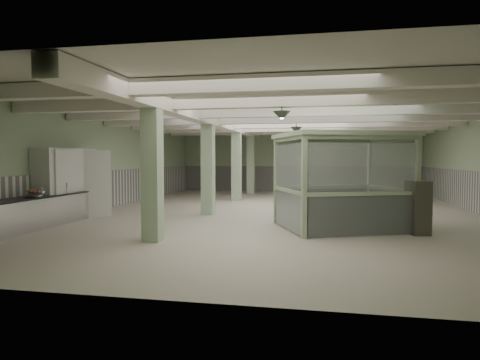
% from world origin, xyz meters
% --- Properties ---
extents(floor, '(20.00, 20.00, 0.00)m').
position_xyz_m(floor, '(0.00, 0.00, 0.00)').
color(floor, beige).
rests_on(floor, ground).
extents(ceiling, '(14.00, 20.00, 0.02)m').
position_xyz_m(ceiling, '(0.00, 0.00, 3.60)').
color(ceiling, beige).
rests_on(ceiling, wall_back).
extents(wall_back, '(14.00, 0.02, 3.60)m').
position_xyz_m(wall_back, '(0.00, 10.00, 1.80)').
color(wall_back, '#A5BB96').
rests_on(wall_back, floor).
extents(wall_front, '(14.00, 0.02, 3.60)m').
position_xyz_m(wall_front, '(0.00, -10.00, 1.80)').
color(wall_front, '#A5BB96').
rests_on(wall_front, floor).
extents(wall_left, '(0.02, 20.00, 3.60)m').
position_xyz_m(wall_left, '(-7.00, 0.00, 1.80)').
color(wall_left, '#A5BB96').
rests_on(wall_left, floor).
extents(wainscot_left, '(0.05, 19.90, 1.50)m').
position_xyz_m(wainscot_left, '(-6.97, 0.00, 0.75)').
color(wainscot_left, silver).
rests_on(wainscot_left, floor).
extents(wainscot_back, '(13.90, 0.05, 1.50)m').
position_xyz_m(wainscot_back, '(0.00, 9.97, 0.75)').
color(wainscot_back, silver).
rests_on(wainscot_back, floor).
extents(girder, '(0.45, 19.90, 0.40)m').
position_xyz_m(girder, '(-2.50, 0.00, 3.38)').
color(girder, white).
rests_on(girder, ceiling).
extents(beam_a, '(13.90, 0.35, 0.32)m').
position_xyz_m(beam_a, '(0.00, -7.50, 3.42)').
color(beam_a, white).
rests_on(beam_a, ceiling).
extents(beam_b, '(13.90, 0.35, 0.32)m').
position_xyz_m(beam_b, '(0.00, -5.00, 3.42)').
color(beam_b, white).
rests_on(beam_b, ceiling).
extents(beam_c, '(13.90, 0.35, 0.32)m').
position_xyz_m(beam_c, '(0.00, -2.50, 3.42)').
color(beam_c, white).
rests_on(beam_c, ceiling).
extents(beam_d, '(13.90, 0.35, 0.32)m').
position_xyz_m(beam_d, '(0.00, 0.00, 3.42)').
color(beam_d, white).
rests_on(beam_d, ceiling).
extents(beam_e, '(13.90, 0.35, 0.32)m').
position_xyz_m(beam_e, '(0.00, 2.50, 3.42)').
color(beam_e, white).
rests_on(beam_e, ceiling).
extents(beam_f, '(13.90, 0.35, 0.32)m').
position_xyz_m(beam_f, '(0.00, 5.00, 3.42)').
color(beam_f, white).
rests_on(beam_f, ceiling).
extents(beam_g, '(13.90, 0.35, 0.32)m').
position_xyz_m(beam_g, '(0.00, 7.50, 3.42)').
color(beam_g, white).
rests_on(beam_g, ceiling).
extents(column_a, '(0.42, 0.42, 3.60)m').
position_xyz_m(column_a, '(-2.50, -6.00, 1.80)').
color(column_a, '#A8C49E').
rests_on(column_a, floor).
extents(column_b, '(0.42, 0.42, 3.60)m').
position_xyz_m(column_b, '(-2.50, -1.00, 1.80)').
color(column_b, '#A8C49E').
rests_on(column_b, floor).
extents(column_c, '(0.42, 0.42, 3.60)m').
position_xyz_m(column_c, '(-2.50, 4.00, 1.80)').
color(column_c, '#A8C49E').
rests_on(column_c, floor).
extents(column_d, '(0.42, 0.42, 3.60)m').
position_xyz_m(column_d, '(-2.50, 8.00, 1.80)').
color(column_d, '#A8C49E').
rests_on(column_d, floor).
extents(pendant_front, '(0.44, 0.44, 0.22)m').
position_xyz_m(pendant_front, '(0.50, -5.00, 3.05)').
color(pendant_front, '#334030').
rests_on(pendant_front, ceiling).
extents(pendant_mid, '(0.44, 0.44, 0.22)m').
position_xyz_m(pendant_mid, '(0.50, 0.50, 3.05)').
color(pendant_mid, '#334030').
rests_on(pendant_mid, ceiling).
extents(pendant_back, '(0.44, 0.44, 0.22)m').
position_xyz_m(pendant_back, '(0.50, 5.50, 3.05)').
color(pendant_back, '#334030').
rests_on(pendant_back, ceiling).
extents(prep_counter, '(0.86, 4.95, 0.91)m').
position_xyz_m(prep_counter, '(-6.54, -5.22, 0.46)').
color(prep_counter, '#ABAAAF').
rests_on(prep_counter, floor).
extents(pitcher_far, '(0.21, 0.23, 0.25)m').
position_xyz_m(pitcher_far, '(-6.44, -4.69, 1.03)').
color(pitcher_far, '#ABAAAF').
rests_on(pitcher_far, prep_counter).
extents(veg_colander, '(0.53, 0.53, 0.23)m').
position_xyz_m(veg_colander, '(-6.39, -5.08, 1.01)').
color(veg_colander, '#45464B').
rests_on(veg_colander, prep_counter).
extents(orange_bowl, '(0.37, 0.37, 0.10)m').
position_xyz_m(orange_bowl, '(-6.46, -3.72, 0.95)').
color(orange_bowl, '#B2B2B7').
rests_on(orange_bowl, prep_counter).
extents(walkin_cooler, '(1.20, 2.65, 2.43)m').
position_xyz_m(walkin_cooler, '(-6.62, -3.16, 1.22)').
color(walkin_cooler, white).
rests_on(walkin_cooler, floor).
extents(guard_booth, '(4.16, 3.88, 2.70)m').
position_xyz_m(guard_booth, '(2.02, -3.21, 1.81)').
color(guard_booth, '#ABC19A').
rests_on(guard_booth, floor).
extents(filing_cabinet, '(0.61, 0.75, 1.42)m').
position_xyz_m(filing_cabinet, '(3.97, -3.76, 0.71)').
color(filing_cabinet, '#515244').
rests_on(filing_cabinet, floor).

